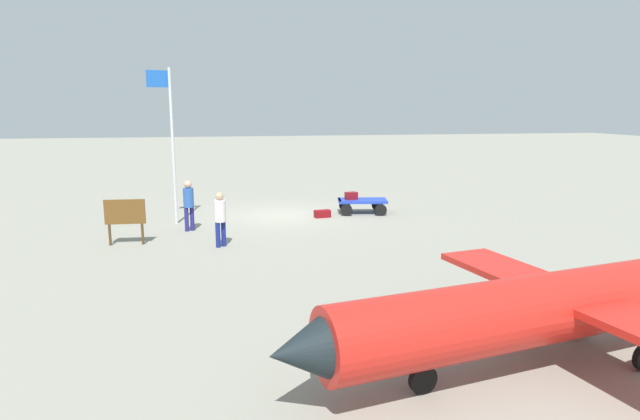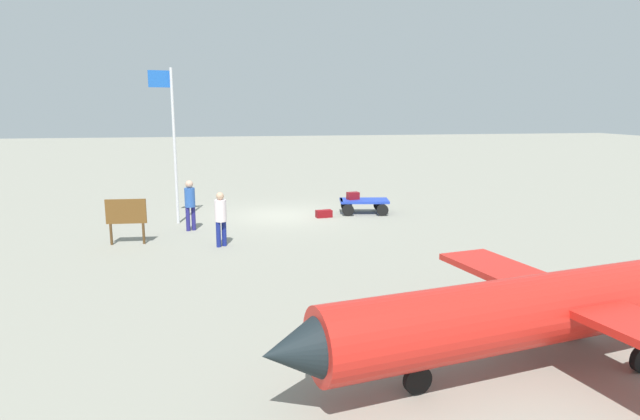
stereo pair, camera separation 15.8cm
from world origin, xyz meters
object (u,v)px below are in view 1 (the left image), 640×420
at_px(airplane_near, 560,305).
at_px(suitcase_navy, 322,214).
at_px(suitcase_tan, 351,196).
at_px(signboard, 125,215).
at_px(worker_lead, 220,215).
at_px(luggage_cart, 362,203).
at_px(worker_trailing, 189,201).
at_px(flagpole, 170,135).

bearing_deg(airplane_near, suitcase_navy, -84.00).
relative_size(suitcase_tan, signboard, 0.36).
bearing_deg(worker_lead, signboard, -15.74).
distance_m(luggage_cart, worker_lead, 7.03).
bearing_deg(airplane_near, luggage_cart, -91.65).
xyz_separation_m(worker_lead, worker_trailing, (1.00, -2.39, 0.05)).
bearing_deg(suitcase_navy, suitcase_tan, -154.81).
xyz_separation_m(suitcase_navy, flagpole, (5.46, 0.06, 3.03)).
bearing_deg(flagpole, worker_trailing, 114.22).
distance_m(suitcase_navy, signboard, 7.35).
bearing_deg(airplane_near, suitcase_tan, -89.87).
distance_m(worker_trailing, airplane_near, 12.76).
distance_m(suitcase_tan, signboard, 8.74).
distance_m(worker_lead, airplane_near, 10.19).
xyz_separation_m(luggage_cart, signboard, (8.38, 3.46, 0.52)).
height_order(suitcase_navy, worker_trailing, worker_trailing).
bearing_deg(airplane_near, worker_lead, -59.37).
xyz_separation_m(worker_lead, signboard, (2.81, -0.79, -0.03)).
height_order(suitcase_navy, flagpole, flagpole).
distance_m(worker_lead, signboard, 2.92).
bearing_deg(worker_trailing, flagpole, -65.78).
distance_m(worker_trailing, flagpole, 2.58).
relative_size(suitcase_tan, worker_trailing, 0.30).
distance_m(luggage_cart, suitcase_navy, 1.79).
height_order(worker_lead, flagpole, flagpole).
distance_m(suitcase_navy, worker_trailing, 5.13).
distance_m(suitcase_navy, airplane_near, 12.62).
relative_size(suitcase_tan, worker_lead, 0.31).
height_order(worker_lead, worker_trailing, worker_trailing).
distance_m(suitcase_tan, worker_trailing, 6.47).
relative_size(suitcase_navy, airplane_near, 0.07).
xyz_separation_m(suitcase_tan, flagpole, (6.74, 0.66, 2.47)).
relative_size(suitcase_navy, worker_lead, 0.39).
bearing_deg(worker_lead, luggage_cart, -142.64).
distance_m(luggage_cart, flagpole, 7.68).
bearing_deg(suitcase_tan, luggage_cart, 166.24).
bearing_deg(suitcase_tan, flagpole, 5.63).
distance_m(suitcase_navy, flagpole, 6.24).
bearing_deg(worker_trailing, worker_lead, 112.65).
bearing_deg(suitcase_navy, signboard, 23.83).
xyz_separation_m(luggage_cart, worker_lead, (5.57, 4.25, 0.55)).
bearing_deg(worker_lead, suitcase_tan, -139.87).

